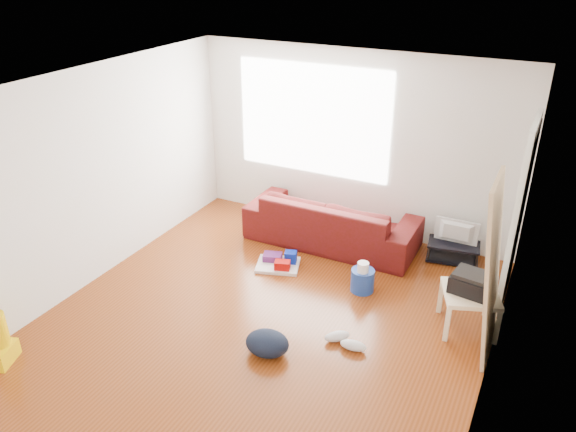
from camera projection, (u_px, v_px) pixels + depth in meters
The scene contains 12 objects.
room at pixel (277, 213), 5.59m from camera, with size 4.51×5.01×2.51m.
sofa at pixel (331, 242), 7.64m from camera, with size 2.28×0.89×0.67m, color #410E06.
tv_stand at pixel (453, 251), 7.16m from camera, with size 0.69×0.46×0.24m.
tv at pixel (456, 233), 7.05m from camera, with size 0.54×0.07×0.31m, color black.
side_table at pixel (470, 298), 5.80m from camera, with size 0.70×0.70×0.44m.
printer at pixel (473, 283), 5.72m from camera, with size 0.46×0.38×0.22m.
bucket at pixel (362, 290), 6.59m from camera, with size 0.27×0.27×0.27m, color #183A98.
toilet_paper at pixel (362, 277), 6.47m from camera, with size 0.13×0.13×0.12m, color white.
cleaning_tray at pixel (280, 262), 7.05m from camera, with size 0.63×0.57×0.19m.
backpack at pixel (267, 353), 5.58m from camera, with size 0.44×0.35×0.24m, color black.
sneakers at pixel (345, 341), 5.67m from camera, with size 0.48×0.27×0.11m.
door_panel at pixel (478, 347), 5.66m from camera, with size 0.04×0.73×1.83m, color tan.
Camera 1 is at (2.44, -4.30, 3.68)m, focal length 35.00 mm.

